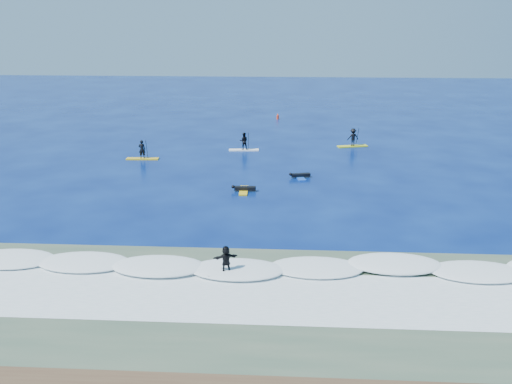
# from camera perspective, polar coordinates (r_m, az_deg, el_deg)

# --- Properties ---
(ground) EXTENTS (160.00, 160.00, 0.00)m
(ground) POSITION_cam_1_polar(r_m,az_deg,el_deg) (38.69, -1.98, -1.27)
(ground) COLOR #04134E
(ground) RESTS_ON ground
(shallow_water) EXTENTS (90.00, 13.00, 0.01)m
(shallow_water) POSITION_cam_1_polar(r_m,az_deg,el_deg) (25.93, -4.89, -11.28)
(shallow_water) COLOR #3B513E
(shallow_water) RESTS_ON ground
(breaking_wave) EXTENTS (40.00, 6.00, 0.30)m
(breaking_wave) POSITION_cam_1_polar(r_m,az_deg,el_deg) (29.46, -3.79, -7.55)
(breaking_wave) COLOR white
(breaking_wave) RESTS_ON ground
(whitewater) EXTENTS (34.00, 5.00, 0.02)m
(whitewater) POSITION_cam_1_polar(r_m,az_deg,el_deg) (26.80, -4.58, -10.27)
(whitewater) COLOR silver
(whitewater) RESTS_ON ground
(sup_paddler_left) EXTENTS (2.87, 0.82, 2.00)m
(sup_paddler_left) POSITION_cam_1_polar(r_m,az_deg,el_deg) (51.49, -11.31, 3.90)
(sup_paddler_left) COLOR gold
(sup_paddler_left) RESTS_ON ground
(sup_paddler_center) EXTENTS (2.86, 0.93, 1.97)m
(sup_paddler_center) POSITION_cam_1_polar(r_m,az_deg,el_deg) (53.77, -1.22, 4.94)
(sup_paddler_center) COLOR white
(sup_paddler_center) RESTS_ON ground
(sup_paddler_right) EXTENTS (3.03, 1.48, 2.06)m
(sup_paddler_right) POSITION_cam_1_polar(r_m,az_deg,el_deg) (56.10, 9.67, 5.30)
(sup_paddler_right) COLOR yellow
(sup_paddler_right) RESTS_ON ground
(prone_paddler_near) EXTENTS (1.79, 2.27, 0.47)m
(prone_paddler_near) POSITION_cam_1_polar(r_m,az_deg,el_deg) (41.51, -1.22, 0.29)
(prone_paddler_near) COLOR yellow
(prone_paddler_near) RESTS_ON ground
(prone_paddler_far) EXTENTS (1.70, 2.22, 0.45)m
(prone_paddler_far) POSITION_cam_1_polar(r_m,az_deg,el_deg) (45.04, 4.39, 1.62)
(prone_paddler_far) COLOR blue
(prone_paddler_far) RESTS_ON ground
(wave_surfer) EXTENTS (2.07, 1.22, 1.45)m
(wave_surfer) POSITION_cam_1_polar(r_m,az_deg,el_deg) (28.21, -3.02, -6.89)
(wave_surfer) COLOR white
(wave_surfer) RESTS_ON breaking_wave
(marker_buoy) EXTENTS (0.30, 0.30, 0.73)m
(marker_buoy) POSITION_cam_1_polar(r_m,az_deg,el_deg) (69.98, 2.18, 7.54)
(marker_buoy) COLOR #FD3916
(marker_buoy) RESTS_ON ground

